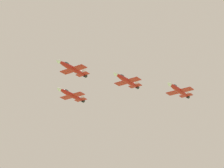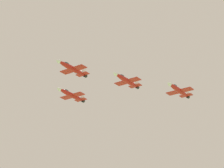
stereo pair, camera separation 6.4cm
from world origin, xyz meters
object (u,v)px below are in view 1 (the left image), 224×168
jet_left_wingman (127,80)px  jet_right_wingman (71,95)px  jet_left_outer (179,90)px  jet_lead (72,68)px

jet_left_wingman → jet_right_wingman: jet_right_wingman is taller
jet_left_outer → jet_lead: bearing=-41.3°
jet_left_wingman → jet_left_outer: jet_left_wingman is taller
jet_lead → jet_right_wingman: bearing=-139.5°
jet_right_wingman → jet_left_wingman: bearing=89.2°
jet_lead → jet_left_wingman: bearing=139.8°
jet_left_wingman → jet_right_wingman: size_ratio=0.97×
jet_right_wingman → jet_left_outer: size_ratio=1.00×
jet_left_outer → jet_left_wingman: bearing=-41.3°
jet_lead → jet_left_outer: jet_lead is taller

